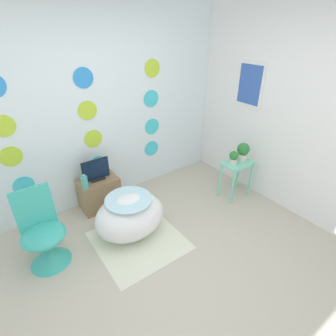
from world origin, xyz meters
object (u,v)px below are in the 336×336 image
Objects in this scene: tv at (96,171)px; potted_plant_left at (234,157)px; bathtub at (130,216)px; potted_plant_right at (243,151)px; vase at (85,182)px; chair at (46,243)px.

potted_plant_left is (1.63, -0.91, 0.09)m from tv.
tv is 1.87× the size of potted_plant_left.
bathtub is 2.33× the size of tv.
tv is at bearing 153.75° from potted_plant_right.
potted_plant_left reaches higher than vase.
vase is at bearing 156.54° from potted_plant_left.
chair reaches higher than potted_plant_right.
bathtub is 0.73m from vase.
potted_plant_right is at bearing 2.33° from potted_plant_left.
vase is at bearing 37.21° from chair.
potted_plant_left is (1.55, -0.17, 0.40)m from bathtub.
potted_plant_left is 0.75× the size of potted_plant_right.
tv is at bearing 29.21° from vase.
vase is 2.19m from potted_plant_right.
bathtub is 4.36× the size of potted_plant_left.
chair is 2.53m from potted_plant_left.
chair reaches higher than bathtub.
tv reaches higher than vase.
bathtub is at bearing -8.26° from chair.
chair is 2.73m from potted_plant_right.
chair is 3.30× the size of potted_plant_right.
vase is (-0.20, -0.11, -0.04)m from tv.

